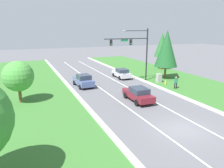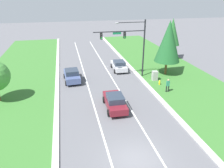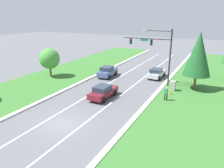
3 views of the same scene
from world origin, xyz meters
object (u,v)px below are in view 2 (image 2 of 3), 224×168
(conifer_near_right_tree, at_px, (172,32))
(fire_hydrant, at_px, (160,83))
(traffic_signal_mast, at_px, (130,41))
(burgundy_sedan, at_px, (115,101))
(utility_cabinet, at_px, (155,76))
(conifer_far_right_tree, at_px, (168,41))
(slate_blue_sedan, at_px, (72,75))
(pedestrian, at_px, (168,85))
(silver_sedan, at_px, (119,65))

(conifer_near_right_tree, bearing_deg, fire_hydrant, -121.88)
(traffic_signal_mast, relative_size, burgundy_sedan, 1.71)
(utility_cabinet, bearing_deg, conifer_far_right_tree, 38.08)
(burgundy_sedan, bearing_deg, conifer_far_right_tree, 42.25)
(slate_blue_sedan, relative_size, utility_cabinet, 3.22)
(traffic_signal_mast, bearing_deg, conifer_near_right_tree, 36.23)
(slate_blue_sedan, xyz_separation_m, pedestrian, (10.94, -6.05, 0.09))
(silver_sedan, xyz_separation_m, pedestrian, (3.70, -9.04, 0.17))
(fire_hydrant, bearing_deg, utility_cabinet, 90.19)
(slate_blue_sedan, xyz_separation_m, fire_hydrant, (10.91, -3.87, -0.51))
(burgundy_sedan, relative_size, conifer_near_right_tree, 0.65)
(utility_cabinet, bearing_deg, burgundy_sedan, -138.19)
(silver_sedan, relative_size, slate_blue_sedan, 1.00)
(silver_sedan, xyz_separation_m, slate_blue_sedan, (-7.24, -2.99, 0.09))
(conifer_near_right_tree, bearing_deg, silver_sedan, -159.91)
(silver_sedan, bearing_deg, pedestrian, -65.73)
(burgundy_sedan, bearing_deg, pedestrian, 20.57)
(traffic_signal_mast, bearing_deg, burgundy_sedan, -115.97)
(fire_hydrant, bearing_deg, silver_sedan, 118.08)
(utility_cabinet, bearing_deg, silver_sedan, 124.95)
(silver_sedan, relative_size, fire_hydrant, 6.33)
(conifer_near_right_tree, bearing_deg, slate_blue_sedan, -158.94)
(pedestrian, bearing_deg, silver_sedan, -58.61)
(pedestrian, height_order, conifer_near_right_tree, conifer_near_right_tree)
(traffic_signal_mast, xyz_separation_m, burgundy_sedan, (-3.99, -8.20, -4.39))
(traffic_signal_mast, xyz_separation_m, silver_sedan, (-0.66, 3.29, -4.44))
(slate_blue_sedan, bearing_deg, fire_hydrant, -22.81)
(silver_sedan, distance_m, conifer_near_right_tree, 11.65)
(pedestrian, height_order, fire_hydrant, pedestrian)
(traffic_signal_mast, relative_size, utility_cabinet, 5.72)
(burgundy_sedan, height_order, fire_hydrant, burgundy_sedan)
(pedestrian, xyz_separation_m, conifer_near_right_tree, (6.56, 12.79, 3.88))
(utility_cabinet, xyz_separation_m, pedestrian, (0.04, -3.81, 0.25))
(traffic_signal_mast, distance_m, conifer_near_right_tree, 11.92)
(silver_sedan, bearing_deg, conifer_near_right_tree, 22.10)
(burgundy_sedan, relative_size, slate_blue_sedan, 1.04)
(pedestrian, xyz_separation_m, fire_hydrant, (-0.04, 2.18, -0.59))
(pedestrian, xyz_separation_m, conifer_far_right_tree, (2.47, 5.77, 3.91))
(fire_hydrant, bearing_deg, slate_blue_sedan, 160.45)
(conifer_far_right_tree, bearing_deg, burgundy_sedan, -139.14)
(conifer_near_right_tree, relative_size, conifer_far_right_tree, 0.92)
(traffic_signal_mast, height_order, conifer_near_right_tree, traffic_signal_mast)
(burgundy_sedan, relative_size, pedestrian, 2.72)
(utility_cabinet, relative_size, fire_hydrant, 1.96)
(fire_hydrant, height_order, conifer_near_right_tree, conifer_near_right_tree)
(pedestrian, bearing_deg, burgundy_sedan, 28.33)
(traffic_signal_mast, distance_m, silver_sedan, 5.56)
(silver_sedan, xyz_separation_m, fire_hydrant, (3.66, -6.86, -0.42))
(conifer_near_right_tree, height_order, conifer_far_right_tree, conifer_far_right_tree)
(utility_cabinet, relative_size, pedestrian, 0.81)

